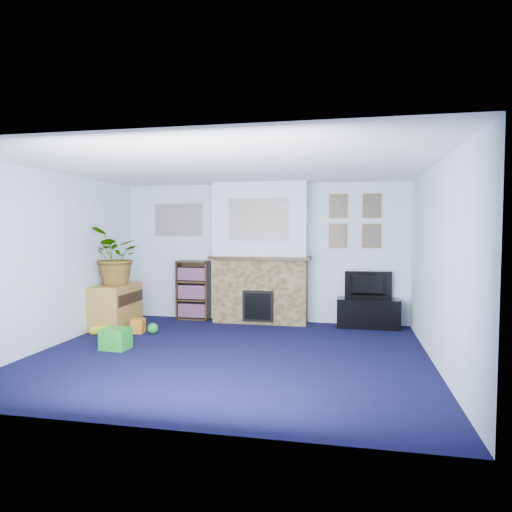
% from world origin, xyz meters
% --- Properties ---
extents(floor, '(5.00, 4.50, 0.01)m').
position_xyz_m(floor, '(0.00, 0.00, 0.00)').
color(floor, black).
rests_on(floor, ground).
extents(ceiling, '(5.00, 4.50, 0.01)m').
position_xyz_m(ceiling, '(0.00, 0.00, 2.40)').
color(ceiling, white).
rests_on(ceiling, wall_back).
extents(wall_back, '(5.00, 0.04, 2.40)m').
position_xyz_m(wall_back, '(0.00, 2.25, 1.20)').
color(wall_back, silver).
rests_on(wall_back, ground).
extents(wall_front, '(5.00, 0.04, 2.40)m').
position_xyz_m(wall_front, '(0.00, -2.25, 1.20)').
color(wall_front, silver).
rests_on(wall_front, ground).
extents(wall_left, '(0.04, 4.50, 2.40)m').
position_xyz_m(wall_left, '(-2.50, 0.00, 1.20)').
color(wall_left, silver).
rests_on(wall_left, ground).
extents(wall_right, '(0.04, 4.50, 2.40)m').
position_xyz_m(wall_right, '(2.50, 0.00, 1.20)').
color(wall_right, silver).
rests_on(wall_right, ground).
extents(chimney_breast, '(1.72, 0.50, 2.40)m').
position_xyz_m(chimney_breast, '(0.00, 2.05, 1.18)').
color(chimney_breast, brown).
rests_on(chimney_breast, ground).
extents(collage_main, '(1.00, 0.03, 0.68)m').
position_xyz_m(collage_main, '(0.00, 1.84, 1.78)').
color(collage_main, gray).
rests_on(collage_main, chimney_breast).
extents(collage_left, '(0.90, 0.03, 0.58)m').
position_xyz_m(collage_left, '(-1.55, 2.23, 1.78)').
color(collage_left, gray).
rests_on(collage_left, wall_back).
extents(portrait_tl, '(0.30, 0.03, 0.40)m').
position_xyz_m(portrait_tl, '(1.30, 2.23, 2.00)').
color(portrait_tl, brown).
rests_on(portrait_tl, wall_back).
extents(portrait_tr, '(0.30, 0.03, 0.40)m').
position_xyz_m(portrait_tr, '(1.85, 2.23, 2.00)').
color(portrait_tr, brown).
rests_on(portrait_tr, wall_back).
extents(portrait_bl, '(0.30, 0.03, 0.40)m').
position_xyz_m(portrait_bl, '(1.30, 2.23, 1.50)').
color(portrait_bl, brown).
rests_on(portrait_bl, wall_back).
extents(portrait_br, '(0.30, 0.03, 0.40)m').
position_xyz_m(portrait_br, '(1.85, 2.23, 1.50)').
color(portrait_br, brown).
rests_on(portrait_br, wall_back).
extents(tv_stand, '(1.01, 0.42, 0.48)m').
position_xyz_m(tv_stand, '(1.81, 2.03, 0.23)').
color(tv_stand, black).
rests_on(tv_stand, ground).
extents(television, '(0.77, 0.13, 0.44)m').
position_xyz_m(television, '(1.81, 2.05, 0.70)').
color(television, black).
rests_on(television, tv_stand).
extents(bookshelf, '(0.58, 0.28, 1.05)m').
position_xyz_m(bookshelf, '(-1.23, 2.11, 0.50)').
color(bookshelf, black).
rests_on(bookshelf, ground).
extents(sideboard, '(0.51, 0.91, 0.71)m').
position_xyz_m(sideboard, '(-2.24, 1.18, 0.35)').
color(sideboard, '#A47834').
rests_on(sideboard, ground).
extents(potted_plant, '(1.08, 1.11, 0.95)m').
position_xyz_m(potted_plant, '(-2.19, 1.13, 1.18)').
color(potted_plant, '#26661E').
rests_on(potted_plant, sideboard).
extents(mantel_clock, '(0.11, 0.07, 0.16)m').
position_xyz_m(mantel_clock, '(0.02, 2.00, 1.22)').
color(mantel_clock, gold).
rests_on(mantel_clock, chimney_breast).
extents(mantel_candle, '(0.05, 0.05, 0.15)m').
position_xyz_m(mantel_candle, '(0.29, 2.00, 1.23)').
color(mantel_candle, '#B2BFC6').
rests_on(mantel_candle, chimney_breast).
extents(mantel_teddy, '(0.13, 0.13, 0.13)m').
position_xyz_m(mantel_teddy, '(-0.56, 2.00, 1.22)').
color(mantel_teddy, gray).
rests_on(mantel_teddy, chimney_breast).
extents(mantel_can, '(0.07, 0.07, 0.13)m').
position_xyz_m(mantel_can, '(0.64, 2.00, 1.21)').
color(mantel_can, orange).
rests_on(mantel_can, chimney_breast).
extents(green_crate, '(0.37, 0.30, 0.28)m').
position_xyz_m(green_crate, '(-1.57, -0.06, 0.14)').
color(green_crate, '#198C26').
rests_on(green_crate, ground).
extents(toy_ball, '(0.17, 0.17, 0.17)m').
position_xyz_m(toy_ball, '(-1.46, 0.87, 0.09)').
color(toy_ball, '#198C26').
rests_on(toy_ball, ground).
extents(toy_block, '(0.20, 0.20, 0.22)m').
position_xyz_m(toy_block, '(-1.71, 0.89, 0.11)').
color(toy_block, orange).
rests_on(toy_block, ground).
extents(toy_tube, '(0.29, 0.13, 0.17)m').
position_xyz_m(toy_tube, '(-2.23, 0.67, 0.07)').
color(toy_tube, yellow).
rests_on(toy_tube, ground).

